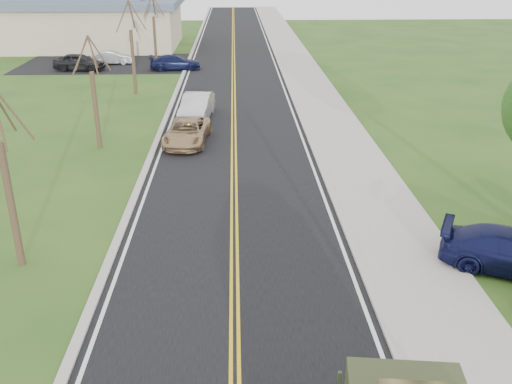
{
  "coord_description": "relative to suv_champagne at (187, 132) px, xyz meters",
  "views": [
    {
      "loc": [
        0.1,
        -6.62,
        9.55
      ],
      "look_at": [
        0.78,
        11.53,
        1.8
      ],
      "focal_mm": 40.0,
      "sensor_mm": 36.0,
      "label": 1
    }
  ],
  "objects": [
    {
      "name": "bare_tree_c",
      "position": [
        -4.52,
        11.46,
        2.14
      ],
      "size": [
        2.04,
        2.39,
        6.42
      ],
      "color": "#38281C",
      "rests_on": "ground"
    },
    {
      "name": "curb_right",
      "position": [
        6.63,
        17.45,
        -0.57
      ],
      "size": [
        0.3,
        120.0,
        0.12
      ],
      "primitive_type": "cube",
      "color": "#9E998E",
      "rests_on": "ground"
    },
    {
      "name": "lot_car_navy",
      "position": [
        -2.52,
        20.28,
        -0.0
      ],
      "size": [
        4.5,
        2.24,
        1.26
      ],
      "primitive_type": "imported",
      "rotation": [
        0.0,
        0.0,
        1.68
      ],
      "color": "#0E1233",
      "rests_on": "ground"
    },
    {
      "name": "sedan_silver",
      "position": [
        0.24,
        4.68,
        0.12
      ],
      "size": [
        2.1,
        4.75,
        1.52
      ],
      "primitive_type": "imported",
      "rotation": [
        0.0,
        0.0,
        -0.11
      ],
      "color": "silver",
      "rests_on": "ground"
    },
    {
      "name": "commercial_building",
      "position": [
        -13.5,
        33.43,
        2.05
      ],
      "size": [
        25.5,
        21.5,
        5.65
      ],
      "color": "tan",
      "rests_on": "ground"
    },
    {
      "name": "road",
      "position": [
        2.48,
        17.45,
        -0.63
      ],
      "size": [
        8.0,
        120.0,
        0.01
      ],
      "primitive_type": "cube",
      "color": "black",
      "rests_on": "ground"
    },
    {
      "name": "curb_left",
      "position": [
        -1.67,
        17.45,
        -0.58
      ],
      "size": [
        0.3,
        120.0,
        0.1
      ],
      "primitive_type": "cube",
      "color": "#9E998E",
      "rests_on": "ground"
    },
    {
      "name": "suv_champagne",
      "position": [
        0.0,
        0.0,
        0.0
      ],
      "size": [
        2.53,
        4.74,
        1.27
      ],
      "primitive_type": "imported",
      "rotation": [
        0.0,
        0.0,
        -0.1
      ],
      "color": "#A1825A",
      "rests_on": "ground"
    },
    {
      "name": "lot_car_dark",
      "position": [
        -10.61,
        20.21,
        0.1
      ],
      "size": [
        4.51,
        2.36,
        1.47
      ],
      "primitive_type": "imported",
      "rotation": [
        0.0,
        0.0,
        1.42
      ],
      "color": "black",
      "rests_on": "ground"
    },
    {
      "name": "bare_tree_d",
      "position": [
        -4.52,
        23.46,
        1.92
      ],
      "size": [
        1.88,
        2.2,
        5.91
      ],
      "color": "#38281C",
      "rests_on": "ground"
    },
    {
      "name": "sidewalk_right",
      "position": [
        8.38,
        17.45,
        -0.58
      ],
      "size": [
        3.2,
        120.0,
        0.1
      ],
      "primitive_type": "cube",
      "color": "#9E998E",
      "rests_on": "ground"
    },
    {
      "name": "lot_car_silver",
      "position": [
        -8.42,
        23.09,
        -0.04
      ],
      "size": [
        3.68,
        1.5,
        1.19
      ],
      "primitive_type": "imported",
      "rotation": [
        0.0,
        0.0,
        1.64
      ],
      "color": "#BABABF",
      "rests_on": "ground"
    },
    {
      "name": "bare_tree_b",
      "position": [
        -4.52,
        -0.54,
        1.84
      ],
      "size": [
        1.83,
        2.14,
        5.73
      ],
      "color": "#38281C",
      "rests_on": "ground"
    },
    {
      "name": "bare_tree_a",
      "position": [
        -4.52,
        -12.54,
        1.99
      ],
      "size": [
        1.93,
        2.26,
        6.08
      ],
      "color": "#38281C",
      "rests_on": "ground"
    }
  ]
}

